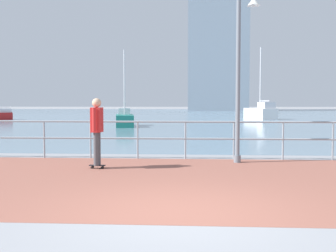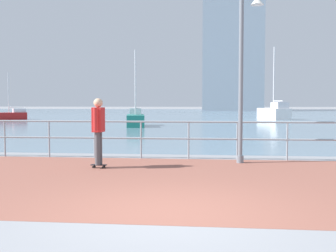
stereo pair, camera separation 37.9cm
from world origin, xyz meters
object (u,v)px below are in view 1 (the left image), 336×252
(skateboarder, at_px, (97,126))
(sailboat_teal, at_px, (261,112))
(sailboat_gray, at_px, (125,119))
(lamppost, at_px, (243,57))

(skateboarder, xyz_separation_m, sailboat_teal, (9.06, 30.71, -0.38))
(sailboat_teal, height_order, sailboat_gray, sailboat_teal)
(sailboat_gray, bearing_deg, skateboarder, -82.56)
(lamppost, distance_m, sailboat_teal, 29.92)
(skateboarder, height_order, sailboat_gray, sailboat_gray)
(lamppost, distance_m, skateboarder, 4.38)
(lamppost, bearing_deg, sailboat_gray, 110.11)
(lamppost, height_order, sailboat_teal, sailboat_teal)
(skateboarder, height_order, sailboat_teal, sailboat_teal)
(skateboarder, distance_m, sailboat_gray, 18.12)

